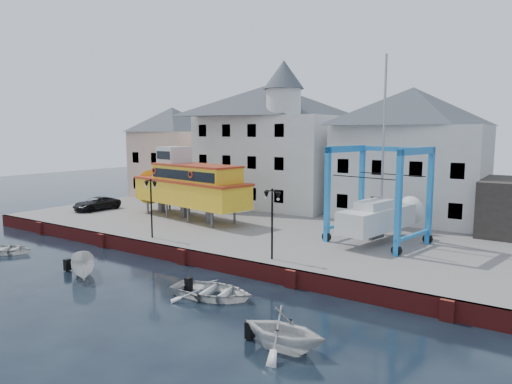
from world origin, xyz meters
The scene contains 15 objects.
ground centered at (0.00, 0.00, 0.00)m, with size 140.00×140.00×0.00m, color black.
hardstanding centered at (0.00, 11.00, 0.50)m, with size 44.00×22.00×1.00m, color #645F5C.
quay_wall centered at (0.00, 0.10, 0.50)m, with size 44.00×0.47×1.00m.
building_pink centered at (-18.00, 18.00, 6.15)m, with size 8.00×7.00×10.30m.
building_white_main centered at (-4.87, 18.39, 7.34)m, with size 14.00×8.30×14.00m.
building_white_right centered at (9.00, 19.00, 6.60)m, with size 12.00×8.00×11.20m.
lamp_post_left centered at (-4.00, 1.20, 4.17)m, with size 1.12×0.32×4.20m.
lamp_post_right centered at (6.00, 1.20, 4.17)m, with size 1.12×0.32×4.20m.
tour_boat centered at (-7.47, 8.33, 3.91)m, with size 14.56×5.92×6.18m.
travel_lift centered at (9.90, 9.34, 3.09)m, with size 6.60×8.52×12.50m.
van centered at (-17.11, 6.47, 1.62)m, with size 2.07×4.49×1.25m, color black.
motorboat_a centered at (-3.27, -4.99, 0.00)m, with size 1.35×3.58×1.38m, color silver.
motorboat_b centered at (5.34, -3.58, 0.00)m, with size 3.16×4.42×0.92m, color silver.
motorboat_c centered at (11.28, -6.46, 0.00)m, with size 2.97×3.44×1.81m, color silver.
motorboat_d centered at (-12.22, -4.88, 0.00)m, with size 2.63×3.68×0.76m, color silver.
Camera 1 is at (19.72, -21.06, 8.40)m, focal length 32.00 mm.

